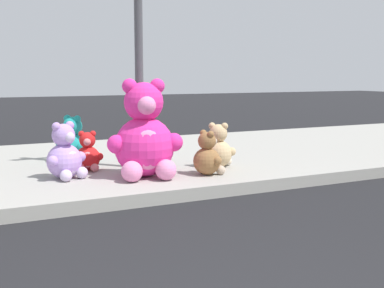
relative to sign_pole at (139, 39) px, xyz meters
name	(u,v)px	position (x,y,z in m)	size (l,w,h in m)	color
sidewalk	(54,169)	(-1.00, 0.80, -1.77)	(28.00, 4.40, 0.15)	#9E9B93
sign_pole	(139,39)	(0.00, 0.00, 0.00)	(0.56, 0.11, 3.20)	#4C4C51
plush_pink_large	(145,138)	(-0.15, -0.58, -1.22)	(0.91, 0.84, 1.20)	#F22D93
plush_brown	(208,157)	(0.60, -0.81, -1.47)	(0.39, 0.43, 0.56)	olive
plush_lavender	(65,156)	(-1.05, -0.27, -1.42)	(0.49, 0.49, 0.69)	#B28CD8
plush_teal	(72,144)	(-0.74, 0.81, -1.43)	(0.49, 0.47, 0.68)	teal
plush_red	(88,155)	(-0.69, 0.11, -1.49)	(0.39, 0.37, 0.52)	red
plush_tan	(218,149)	(0.96, -0.42, -1.45)	(0.43, 0.44, 0.61)	tan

